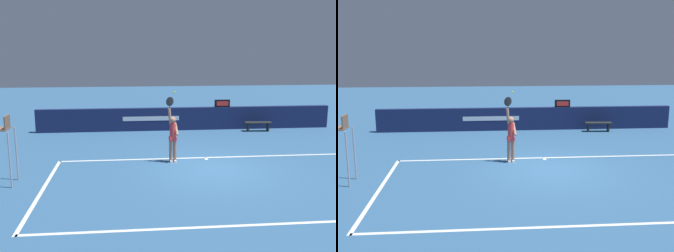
# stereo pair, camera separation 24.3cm
# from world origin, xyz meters

# --- Properties ---
(ground_plane) EXTENTS (60.00, 60.00, 0.00)m
(ground_plane) POSITION_xyz_m (0.00, 0.00, 0.00)
(ground_plane) COLOR #315D87
(court_lines) EXTENTS (11.32, 6.10, 0.00)m
(court_lines) POSITION_xyz_m (0.00, -1.43, 0.00)
(court_lines) COLOR white
(court_lines) RESTS_ON ground
(back_wall) EXTENTS (15.30, 0.30, 1.18)m
(back_wall) POSITION_xyz_m (-0.00, 6.86, 0.59)
(back_wall) COLOR #152049
(back_wall) RESTS_ON ground
(speed_display) EXTENTS (0.79, 0.14, 0.38)m
(speed_display) POSITION_xyz_m (1.90, 6.86, 1.37)
(speed_display) COLOR black
(speed_display) RESTS_ON back_wall
(tennis_player) EXTENTS (0.48, 0.43, 2.50)m
(tennis_player) POSITION_xyz_m (-1.34, 1.07, 1.03)
(tennis_player) COLOR #A47056
(tennis_player) RESTS_ON ground
(tennis_ball) EXTENTS (0.07, 0.07, 0.07)m
(tennis_ball) POSITION_xyz_m (-1.28, 1.07, 2.64)
(tennis_ball) COLOR #C6E335
(umpire_chair) EXTENTS (0.79, 0.79, 2.20)m
(umpire_chair) POSITION_xyz_m (-6.89, -0.83, 1.43)
(umpire_chair) COLOR #B7ADB1
(umpire_chair) RESTS_ON ground
(courtside_bench_near) EXTENTS (1.37, 0.44, 0.48)m
(courtside_bench_near) POSITION_xyz_m (3.63, 6.15, 0.36)
(courtside_bench_near) COLOR #262824
(courtside_bench_near) RESTS_ON ground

